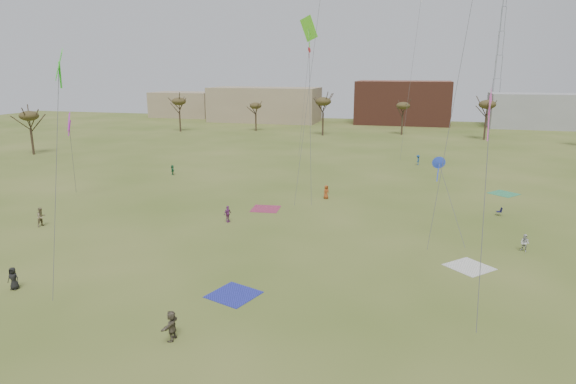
# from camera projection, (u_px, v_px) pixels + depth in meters

# --- Properties ---
(ground) EXTENTS (260.00, 260.00, 0.00)m
(ground) POSITION_uv_depth(u_px,v_px,m) (236.00, 328.00, 29.13)
(ground) COLOR #42591B
(ground) RESTS_ON ground
(spectator_fore_b) EXTENTS (0.90, 1.06, 1.91)m
(spectator_fore_b) POSITION_uv_depth(u_px,v_px,m) (41.00, 217.00, 47.81)
(spectator_fore_b) COLOR #7F7151
(spectator_fore_b) RESTS_ON ground
(spectator_fore_c) EXTENTS (0.54, 1.68, 1.81)m
(spectator_fore_c) POSITION_uv_depth(u_px,v_px,m) (172.00, 326.00, 27.60)
(spectator_fore_c) COLOR brown
(spectator_fore_c) RESTS_ON ground
(flyer_mid_a) EXTENTS (0.87, 0.64, 1.63)m
(flyer_mid_a) POSITION_uv_depth(u_px,v_px,m) (13.00, 278.00, 34.05)
(flyer_mid_a) COLOR black
(flyer_mid_a) RESTS_ON ground
(spectator_mid_d) EXTENTS (0.73, 1.08, 1.71)m
(spectator_mid_d) POSITION_uv_depth(u_px,v_px,m) (228.00, 214.00, 49.15)
(spectator_mid_d) COLOR #8B3A83
(spectator_mid_d) RESTS_ON ground
(spectator_mid_e) EXTENTS (0.93, 0.90, 1.52)m
(spectator_mid_e) POSITION_uv_depth(u_px,v_px,m) (525.00, 243.00, 41.16)
(spectator_mid_e) COLOR silver
(spectator_mid_e) RESTS_ON ground
(flyer_far_a) EXTENTS (1.10, 1.36, 1.45)m
(flyer_far_a) POSITION_uv_depth(u_px,v_px,m) (173.00, 170.00, 71.44)
(flyer_far_a) COLOR #21653C
(flyer_far_a) RESTS_ON ground
(flyer_far_b) EXTENTS (0.91, 0.95, 1.64)m
(flyer_far_b) POSITION_uv_depth(u_px,v_px,m) (326.00, 192.00, 58.11)
(flyer_far_b) COLOR #9E451B
(flyer_far_b) RESTS_ON ground
(flyer_far_c) EXTENTS (0.71, 1.12, 1.65)m
(flyer_far_c) POSITION_uv_depth(u_px,v_px,m) (418.00, 160.00, 78.72)
(flyer_far_c) COLOR navy
(flyer_far_c) RESTS_ON ground
(blanket_blue) EXTENTS (3.81, 3.81, 0.03)m
(blanket_blue) POSITION_uv_depth(u_px,v_px,m) (234.00, 295.00, 33.38)
(blanket_blue) COLOR #252CA3
(blanket_blue) RESTS_ON ground
(blanket_cream) EXTENTS (4.20, 4.20, 0.03)m
(blanket_cream) POSITION_uv_depth(u_px,v_px,m) (469.00, 267.00, 38.06)
(blanket_cream) COLOR silver
(blanket_cream) RESTS_ON ground
(blanket_plum) EXTENTS (3.28, 3.28, 0.03)m
(blanket_plum) POSITION_uv_depth(u_px,v_px,m) (266.00, 209.00, 53.98)
(blanket_plum) COLOR #982E4F
(blanket_plum) RESTS_ON ground
(blanket_olive) EXTENTS (4.16, 4.16, 0.03)m
(blanket_olive) POSITION_uv_depth(u_px,v_px,m) (504.00, 194.00, 60.58)
(blanket_olive) COLOR #359460
(blanket_olive) RESTS_ON ground
(camp_chair_right) EXTENTS (0.61, 0.57, 0.87)m
(camp_chair_right) POSITION_uv_depth(u_px,v_px,m) (499.00, 213.00, 51.49)
(camp_chair_right) COLOR #141335
(camp_chair_right) RESTS_ON ground
(kites_aloft) EXTENTS (68.47, 63.52, 27.11)m
(kites_aloft) POSITION_uv_depth(u_px,v_px,m) (379.00, 22.00, 55.25)
(kites_aloft) COLOR #C4173B
(kites_aloft) RESTS_ON ground
(tree_line) EXTENTS (117.44, 49.32, 8.91)m
(tree_line) POSITION_uv_depth(u_px,v_px,m) (358.00, 109.00, 102.18)
(tree_line) COLOR #3A2B1E
(tree_line) RESTS_ON ground
(building_tan) EXTENTS (32.00, 14.00, 10.00)m
(building_tan) POSITION_uv_depth(u_px,v_px,m) (265.00, 105.00, 144.39)
(building_tan) COLOR #937F60
(building_tan) RESTS_ON ground
(building_brick) EXTENTS (26.00, 16.00, 12.00)m
(building_brick) POSITION_uv_depth(u_px,v_px,m) (403.00, 102.00, 138.73)
(building_brick) COLOR brown
(building_brick) RESTS_ON ground
(building_grey) EXTENTS (24.00, 12.00, 9.00)m
(building_grey) POSITION_uv_depth(u_px,v_px,m) (537.00, 111.00, 128.38)
(building_grey) COLOR gray
(building_grey) RESTS_ON ground
(building_tan_west) EXTENTS (20.00, 12.00, 8.00)m
(building_tan_west) POSITION_uv_depth(u_px,v_px,m) (184.00, 105.00, 158.76)
(building_tan_west) COLOR #937F60
(building_tan_west) RESTS_ON ground
(radio_tower) EXTENTS (1.51, 1.72, 41.00)m
(radio_tower) POSITION_uv_depth(u_px,v_px,m) (499.00, 54.00, 133.86)
(radio_tower) COLOR #9EA3A8
(radio_tower) RESTS_ON ground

